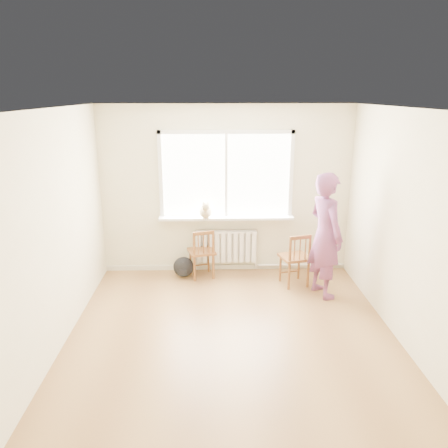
{
  "coord_description": "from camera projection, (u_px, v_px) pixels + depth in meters",
  "views": [
    {
      "loc": [
        -0.24,
        -4.59,
        2.86
      ],
      "look_at": [
        -0.06,
        1.2,
        1.11
      ],
      "focal_mm": 35.0,
      "sensor_mm": 36.0,
      "label": 1
    }
  ],
  "objects": [
    {
      "name": "heating_pipe",
      "position": [
        300.0,
        265.0,
        7.34
      ],
      "size": [
        1.4,
        0.04,
        0.04
      ],
      "primitive_type": "cylinder",
      "rotation": [
        0.0,
        1.57,
        0.0
      ],
      "color": "silver",
      "rests_on": "back_wall"
    },
    {
      "name": "back_wall",
      "position": [
        226.0,
        191.0,
        6.99
      ],
      "size": [
        4.0,
        0.01,
        2.7
      ],
      "primitive_type": "cube",
      "color": "beige",
      "rests_on": "ground"
    },
    {
      "name": "cat",
      "position": [
        206.0,
        211.0,
        6.87
      ],
      "size": [
        0.21,
        0.46,
        0.31
      ],
      "rotation": [
        0.0,
        0.0,
        0.03
      ],
      "color": "beige",
      "rests_on": "windowsill"
    },
    {
      "name": "ceiling",
      "position": [
        234.0,
        109.0,
        4.45
      ],
      "size": [
        4.5,
        4.5,
        0.0
      ],
      "primitive_type": "plane",
      "rotation": [
        3.14,
        0.0,
        0.0
      ],
      "color": "white",
      "rests_on": "back_wall"
    },
    {
      "name": "chair_right",
      "position": [
        296.0,
        259.0,
        6.63
      ],
      "size": [
        0.51,
        0.49,
        0.84
      ],
      "rotation": [
        0.0,
        0.0,
        3.41
      ],
      "color": "brown",
      "rests_on": "floor"
    },
    {
      "name": "window",
      "position": [
        226.0,
        172.0,
        6.87
      ],
      "size": [
        2.12,
        0.05,
        1.42
      ],
      "color": "white",
      "rests_on": "back_wall"
    },
    {
      "name": "chair_left",
      "position": [
        202.0,
        253.0,
        6.92
      ],
      "size": [
        0.48,
        0.47,
        0.81
      ],
      "rotation": [
        0.0,
        0.0,
        3.4
      ],
      "color": "brown",
      "rests_on": "floor"
    },
    {
      "name": "person",
      "position": [
        325.0,
        235.0,
        6.2
      ],
      "size": [
        0.64,
        0.77,
        1.82
      ],
      "primitive_type": "imported",
      "rotation": [
        0.0,
        0.0,
        1.93
      ],
      "color": "#C94379",
      "rests_on": "floor"
    },
    {
      "name": "backpack",
      "position": [
        184.0,
        267.0,
        7.03
      ],
      "size": [
        0.37,
        0.3,
        0.33
      ],
      "primitive_type": "ellipsoid",
      "rotation": [
        0.0,
        0.0,
        -0.17
      ],
      "color": "black",
      "rests_on": "floor"
    },
    {
      "name": "baseboard",
      "position": [
        226.0,
        267.0,
        7.35
      ],
      "size": [
        4.0,
        0.03,
        0.08
      ],
      "primitive_type": "cube",
      "color": "beige",
      "rests_on": "ground"
    },
    {
      "name": "floor",
      "position": [
        232.0,
        341.0,
        5.23
      ],
      "size": [
        4.5,
        4.5,
        0.0
      ],
      "primitive_type": "plane",
      "color": "olive",
      "rests_on": "ground"
    },
    {
      "name": "windowsill",
      "position": [
        226.0,
        218.0,
        7.01
      ],
      "size": [
        2.15,
        0.22,
        0.04
      ],
      "primitive_type": "cube",
      "color": "white",
      "rests_on": "back_wall"
    },
    {
      "name": "radiator",
      "position": [
        226.0,
        246.0,
        7.17
      ],
      "size": [
        1.0,
        0.12,
        0.55
      ],
      "color": "white",
      "rests_on": "back_wall"
    }
  ]
}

